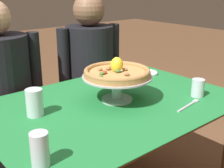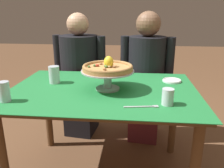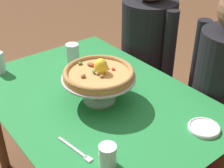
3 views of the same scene
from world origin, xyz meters
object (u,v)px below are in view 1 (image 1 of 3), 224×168
water_glass_front_left (40,152)px  water_glass_side_left (35,104)px  diner_right (91,81)px  pizza (117,72)px  dinner_fork (189,105)px  diner_left (3,100)px  side_plate (147,73)px  water_glass_front_right (198,89)px  pizza_stand (117,83)px

water_glass_front_left → water_glass_side_left: bearing=66.0°
diner_right → pizza: bearing=-114.5°
dinner_fork → water_glass_side_left: bearing=148.9°
water_glass_front_left → dinner_fork: size_ratio=0.62×
dinner_fork → diner_left: diner_left is taller
side_plate → diner_right: (-0.18, 0.41, -0.13)m
dinner_fork → diner_right: diner_right is taller
water_glass_front_right → water_glass_side_left: size_ratio=0.75×
pizza_stand → diner_right: 0.74m
water_glass_front_right → side_plate: water_glass_front_right is taller
pizza → side_plate: pizza is taller
pizza_stand → side_plate: bearing=26.1°
side_plate → water_glass_front_left: bearing=-154.3°
side_plate → dinner_fork: bearing=-114.3°
water_glass_side_left → diner_right: (0.71, 0.53, -0.17)m
dinner_fork → diner_right: 0.94m
side_plate → diner_right: bearing=113.2°
water_glass_front_right → diner_left: bearing=128.8°
water_glass_front_right → pizza: bearing=148.1°
water_glass_front_right → side_plate: bearing=78.7°
pizza_stand → diner_right: (0.29, 0.64, -0.21)m
water_glass_front_left → side_plate: (1.05, 0.51, -0.04)m
dinner_fork → pizza: bearing=129.6°
water_glass_front_right → diner_right: size_ratio=0.08×
water_glass_front_right → water_glass_side_left: water_glass_side_left is taller
water_glass_side_left → pizza: bearing=-14.4°
water_glass_front_right → water_glass_front_left: size_ratio=0.79×
pizza → diner_right: 0.75m
water_glass_front_right → dinner_fork: water_glass_front_right is taller
water_glass_front_right → diner_right: bearing=95.5°
pizza_stand → dinner_fork: 0.38m
diner_left → diner_right: 0.65m
water_glass_front_left → water_glass_side_left: (0.17, 0.39, 0.00)m
pizza → water_glass_side_left: 0.44m
pizza → water_glass_front_right: size_ratio=3.51×
pizza → water_glass_side_left: pizza is taller
diner_left → water_glass_front_right: bearing=-51.2°
water_glass_front_right → water_glass_side_left: bearing=156.7°
water_glass_front_left → diner_right: 1.28m
water_glass_front_left → diner_right: bearing=46.4°
pizza_stand → pizza: 0.06m
side_plate → pizza: bearing=-154.0°
dinner_fork → diner_left: (-0.60, 0.97, -0.12)m
side_plate → dinner_fork: (-0.23, -0.51, -0.01)m
water_glass_front_left → diner_left: diner_left is taller
water_glass_front_left → pizza: bearing=25.5°
pizza → side_plate: bearing=26.0°
pizza_stand → water_glass_front_left: 0.65m
water_glass_front_right → water_glass_side_left: (-0.79, 0.34, 0.01)m
water_glass_front_left → pizza_stand: bearing=25.4°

